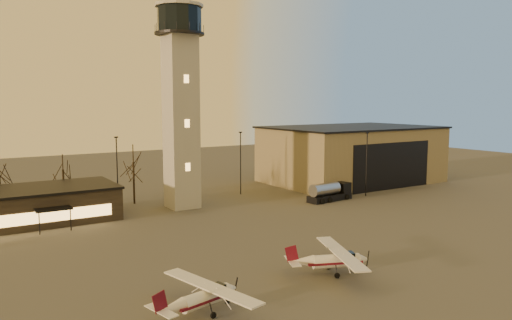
{
  "coord_description": "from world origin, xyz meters",
  "views": [
    {
      "loc": [
        -28.57,
        -34.41,
        15.16
      ],
      "look_at": [
        1.59,
        13.0,
        8.39
      ],
      "focal_mm": 35.0,
      "sensor_mm": 36.0,
      "label": 1
    }
  ],
  "objects_px": {
    "fuel_truck": "(330,193)",
    "terminal": "(9,207)",
    "control_tower": "(181,92)",
    "hangar": "(351,154)",
    "cessna_rear": "(207,300)",
    "cessna_front": "(337,263)"
  },
  "relations": [
    {
      "from": "cessna_front",
      "to": "control_tower",
      "type": "bearing_deg",
      "value": 112.44
    },
    {
      "from": "control_tower",
      "to": "fuel_truck",
      "type": "height_order",
      "value": "control_tower"
    },
    {
      "from": "cessna_front",
      "to": "fuel_truck",
      "type": "distance_m",
      "value": 32.18
    },
    {
      "from": "control_tower",
      "to": "fuel_truck",
      "type": "xyz_separation_m",
      "value": [
        20.69,
        -7.72,
        -15.21
      ]
    },
    {
      "from": "cessna_front",
      "to": "cessna_rear",
      "type": "xyz_separation_m",
      "value": [
        -13.29,
        -1.09,
        -0.03
      ]
    },
    {
      "from": "terminal",
      "to": "cessna_rear",
      "type": "distance_m",
      "value": 36.7
    },
    {
      "from": "cessna_front",
      "to": "cessna_rear",
      "type": "relative_size",
      "value": 1.0
    },
    {
      "from": "control_tower",
      "to": "cessna_rear",
      "type": "distance_m",
      "value": 39.22
    },
    {
      "from": "terminal",
      "to": "hangar",
      "type": "bearing_deg",
      "value": 1.97
    },
    {
      "from": "terminal",
      "to": "cessna_rear",
      "type": "xyz_separation_m",
      "value": [
        8.88,
        -35.59,
        -1.23
      ]
    },
    {
      "from": "terminal",
      "to": "control_tower",
      "type": "bearing_deg",
      "value": -5.15
    },
    {
      "from": "cessna_front",
      "to": "hangar",
      "type": "bearing_deg",
      "value": 67.66
    },
    {
      "from": "hangar",
      "to": "cessna_front",
      "type": "height_order",
      "value": "hangar"
    },
    {
      "from": "fuel_truck",
      "to": "control_tower",
      "type": "bearing_deg",
      "value": 153.65
    },
    {
      "from": "cessna_front",
      "to": "cessna_rear",
      "type": "distance_m",
      "value": 13.34
    },
    {
      "from": "control_tower",
      "to": "cessna_front",
      "type": "xyz_separation_m",
      "value": [
        0.18,
        -32.51,
        -15.38
      ]
    },
    {
      "from": "hangar",
      "to": "cessna_front",
      "type": "xyz_separation_m",
      "value": [
        -35.82,
        -36.49,
        -4.21
      ]
    },
    {
      "from": "hangar",
      "to": "cessna_rear",
      "type": "relative_size",
      "value": 3.12
    },
    {
      "from": "fuel_truck",
      "to": "terminal",
      "type": "bearing_deg",
      "value": 161.31
    },
    {
      "from": "control_tower",
      "to": "hangar",
      "type": "bearing_deg",
      "value": 6.31
    },
    {
      "from": "hangar",
      "to": "fuel_truck",
      "type": "xyz_separation_m",
      "value": [
        -15.31,
        -11.7,
        -4.04
      ]
    },
    {
      "from": "hangar",
      "to": "terminal",
      "type": "xyz_separation_m",
      "value": [
        -57.99,
        -2.0,
        -3.0
      ]
    }
  ]
}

